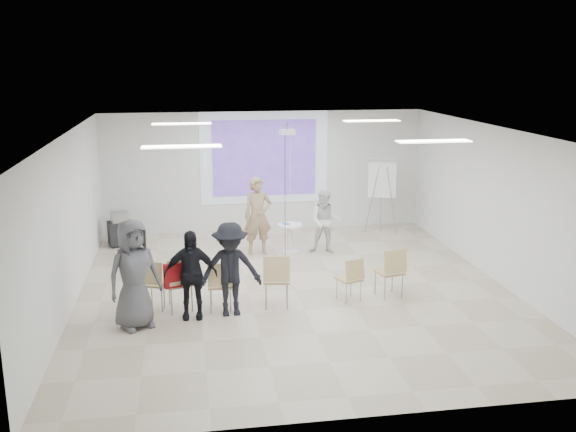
{
  "coord_description": "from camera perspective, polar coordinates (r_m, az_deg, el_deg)",
  "views": [
    {
      "loc": [
        -1.96,
        -11.27,
        4.27
      ],
      "look_at": [
        0.0,
        0.8,
        1.25
      ],
      "focal_mm": 40.0,
      "sensor_mm": 36.0,
      "label": 1
    }
  ],
  "objects": [
    {
      "name": "fluor_panel_ne",
      "position": [
        13.91,
        7.44,
        8.39
      ],
      "size": [
        1.2,
        0.3,
        0.02
      ],
      "primitive_type": "cube",
      "color": "white",
      "rests_on": "ceiling"
    },
    {
      "name": "ceiling_projector",
      "position": [
        13.03,
        -0.06,
        6.9
      ],
      "size": [
        0.3,
        0.25,
        3.0
      ],
      "color": "white",
      "rests_on": "ceiling"
    },
    {
      "name": "pedestal_table",
      "position": [
        14.4,
        0.16,
        -1.82
      ],
      "size": [
        0.68,
        0.68,
        0.68
      ],
      "rotation": [
        0.0,
        0.0,
        0.27
      ],
      "color": "white",
      "rests_on": "floor"
    },
    {
      "name": "chair_left_inner",
      "position": [
        11.12,
        -6.05,
        -5.86
      ],
      "size": [
        0.45,
        0.48,
        0.89
      ],
      "rotation": [
        0.0,
        0.0,
        -0.07
      ],
      "color": "tan",
      "rests_on": "floor"
    },
    {
      "name": "fluor_panel_sw",
      "position": [
        9.86,
        -9.43,
        6.11
      ],
      "size": [
        1.2,
        0.3,
        0.02
      ],
      "primitive_type": "cube",
      "color": "white",
      "rests_on": "ceiling"
    },
    {
      "name": "fluor_panel_nw",
      "position": [
        13.34,
        -9.44,
        8.09
      ],
      "size": [
        1.2,
        0.3,
        0.02
      ],
      "primitive_type": "cube",
      "color": "white",
      "rests_on": "ceiling"
    },
    {
      "name": "red_jacket",
      "position": [
        11.0,
        -9.86,
        -5.17
      ],
      "size": [
        0.45,
        0.25,
        0.42
      ],
      "primitive_type": "cube",
      "rotation": [
        0.0,
        0.0,
        0.37
      ],
      "color": "maroon",
      "rests_on": "chair_left_mid"
    },
    {
      "name": "flipchart_easel",
      "position": [
        15.95,
        8.37,
        3.26
      ],
      "size": [
        0.79,
        0.61,
        1.87
      ],
      "rotation": [
        0.0,
        0.0,
        -0.25
      ],
      "color": "#94979C",
      "rests_on": "floor"
    },
    {
      "name": "chair_right_far",
      "position": [
        11.79,
        9.19,
        -4.65
      ],
      "size": [
        0.53,
        0.56,
        0.95
      ],
      "rotation": [
        0.0,
        0.0,
        0.2
      ],
      "color": "tan",
      "rests_on": "floor"
    },
    {
      "name": "projection_halo",
      "position": [
        16.06,
        -2.11,
        5.19
      ],
      "size": [
        3.2,
        0.01,
        2.3
      ],
      "primitive_type": "cube",
      "color": "silver",
      "rests_on": "wall_back"
    },
    {
      "name": "player_left",
      "position": [
        14.18,
        -2.7,
        0.46
      ],
      "size": [
        0.76,
        0.56,
        1.97
      ],
      "primitive_type": "imported",
      "rotation": [
        0.0,
        0.0,
        0.1
      ],
      "color": "tan",
      "rests_on": "floor"
    },
    {
      "name": "chair_left_mid",
      "position": [
        11.18,
        -9.67,
        -5.61
      ],
      "size": [
        0.6,
        0.62,
        0.98
      ],
      "rotation": [
        0.0,
        0.0,
        0.37
      ],
      "color": "tan",
      "rests_on": "floor"
    },
    {
      "name": "wall_back",
      "position": [
        16.18,
        -2.13,
        4.0
      ],
      "size": [
        8.0,
        0.1,
        3.0
      ],
      "primitive_type": "cube",
      "color": "silver",
      "rests_on": "floor"
    },
    {
      "name": "audience_mid",
      "position": [
        10.83,
        -5.15,
        -4.2
      ],
      "size": [
        1.21,
        0.69,
        1.84
      ],
      "primitive_type": "imported",
      "rotation": [
        0.0,
        0.0,
        0.04
      ],
      "color": "black",
      "rests_on": "floor"
    },
    {
      "name": "floor",
      "position": [
        12.23,
        0.6,
        -6.82
      ],
      "size": [
        8.0,
        9.0,
        0.1
      ],
      "primitive_type": "cube",
      "color": "beige",
      "rests_on": "ground"
    },
    {
      "name": "controller_right",
      "position": [
        14.44,
        2.45,
        1.13
      ],
      "size": [
        0.06,
        0.11,
        0.04
      ],
      "primitive_type": "cube",
      "rotation": [
        0.0,
        0.0,
        -0.28
      ],
      "color": "white",
      "rests_on": "player_right"
    },
    {
      "name": "player_right",
      "position": [
        14.31,
        3.34,
        -0.16
      ],
      "size": [
        0.92,
        0.81,
        1.61
      ],
      "primitive_type": "imported",
      "rotation": [
        0.0,
        0.0,
        -0.28
      ],
      "color": "white",
      "rests_on": "floor"
    },
    {
      "name": "laptop",
      "position": [
        11.23,
        -6.04,
        -5.93
      ],
      "size": [
        0.34,
        0.26,
        0.03
      ],
      "primitive_type": "imported",
      "rotation": [
        0.0,
        0.0,
        3.07
      ],
      "color": "black",
      "rests_on": "chair_left_inner"
    },
    {
      "name": "wall_left",
      "position": [
        11.8,
        -19.15,
        -0.49
      ],
      "size": [
        0.1,
        9.0,
        3.0
      ],
      "primitive_type": "cube",
      "color": "silver",
      "rests_on": "floor"
    },
    {
      "name": "ceiling",
      "position": [
        11.51,
        0.64,
        7.78
      ],
      "size": [
        8.0,
        9.0,
        0.1
      ],
      "primitive_type": "cube",
      "color": "white",
      "rests_on": "wall_back"
    },
    {
      "name": "audience_outer",
      "position": [
        10.57,
        -13.58,
        -4.5
      ],
      "size": [
        1.18,
        1.05,
        2.02
      ],
      "primitive_type": "imported",
      "rotation": [
        0.0,
        0.0,
        0.52
      ],
      "color": "#57575C",
      "rests_on": "floor"
    },
    {
      "name": "chair_far_left",
      "position": [
        11.4,
        -11.83,
        -5.6
      ],
      "size": [
        0.55,
        0.57,
        0.89
      ],
      "rotation": [
        0.0,
        0.0,
        -0.37
      ],
      "color": "tan",
      "rests_on": "floor"
    },
    {
      "name": "chair_center",
      "position": [
        11.19,
        -1.03,
        -5.4
      ],
      "size": [
        0.52,
        0.55,
        0.98
      ],
      "rotation": [
        0.0,
        0.0,
        -0.13
      ],
      "color": "tan",
      "rests_on": "floor"
    },
    {
      "name": "audience_left",
      "position": [
        10.81,
        -8.67,
        -4.61
      ],
      "size": [
        1.06,
        0.68,
        1.74
      ],
      "primitive_type": "imported",
      "rotation": [
        0.0,
        0.0,
        -0.08
      ],
      "color": "black",
      "rests_on": "floor"
    },
    {
      "name": "projection_image",
      "position": [
        16.05,
        -2.11,
        5.18
      ],
      "size": [
        2.6,
        0.01,
        1.9
      ],
      "primitive_type": "cube",
      "color": "#5935B5",
      "rests_on": "wall_back"
    },
    {
      "name": "controller_left",
      "position": [
        14.38,
        -2.12,
        1.93
      ],
      "size": [
        0.05,
        0.13,
        0.04
      ],
      "primitive_type": "cube",
      "rotation": [
        0.0,
        0.0,
        0.1
      ],
      "color": "silver",
      "rests_on": "player_left"
    },
    {
      "name": "fluor_panel_se",
      "position": [
        10.62,
        12.82,
        6.5
      ],
      "size": [
        1.2,
        0.3,
        0.02
      ],
      "primitive_type": "cube",
      "color": "white",
      "rests_on": "ceiling"
    },
    {
      "name": "chair_right_inner",
      "position": [
        11.55,
        5.64,
        -5.34
      ],
      "size": [
        0.5,
        0.52,
        0.82
      ],
      "rotation": [
        0.0,
        0.0,
        0.34
      ],
      "color": "tan",
      "rests_on": "floor"
    },
    {
      "name": "av_cart",
      "position": [
        15.45,
        -14.68,
        -1.21
      ],
      "size": [
        0.63,
        0.56,
        0.81
      ],
      "rotation": [
        0.0,
        0.0,
        0.27
      ],
      "color": "black",
      "rests_on": "floor"
    },
    {
      "name": "wall_right",
      "position": [
        13.07,
        18.4,
        0.92
      ],
      "size": [
        0.1,
        9.0,
        3.0
      ],
      "primitive_type": "cube",
      "color": "silver",
      "rests_on": "floor"
    }
  ]
}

